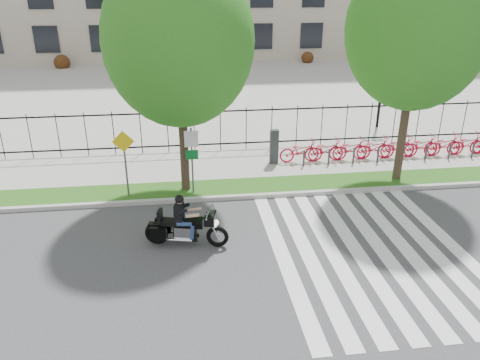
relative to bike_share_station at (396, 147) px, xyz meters
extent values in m
plane|color=#3B3B3D|center=(-8.86, -7.20, -0.65)|extent=(120.00, 120.00, 0.00)
cube|color=#A9A79F|center=(-8.86, -3.10, -0.57)|extent=(60.00, 0.20, 0.15)
cube|color=#1A4F13|center=(-8.86, -2.25, -0.57)|extent=(60.00, 1.50, 0.15)
cube|color=gray|center=(-8.86, 0.25, -0.57)|extent=(60.00, 3.50, 0.15)
cube|color=gray|center=(-8.86, 17.80, -0.60)|extent=(80.00, 34.00, 0.10)
cylinder|color=black|center=(1.14, 4.80, 1.35)|extent=(0.14, 0.14, 4.00)
cylinder|color=black|center=(1.14, 4.80, 3.25)|extent=(0.06, 0.70, 0.70)
sphere|color=white|center=(0.79, 4.80, 3.35)|extent=(0.36, 0.36, 0.36)
sphere|color=white|center=(1.49, 4.80, 3.35)|extent=(0.36, 0.36, 0.36)
cylinder|color=#34251C|center=(-9.37, -2.25, 1.46)|extent=(0.32, 0.32, 3.92)
ellipsoid|color=#1F6216|center=(-9.37, -2.25, 4.97)|extent=(5.15, 5.15, 5.92)
cylinder|color=#34251C|center=(-0.96, -2.25, 1.61)|extent=(0.32, 0.32, 4.21)
ellipsoid|color=#1F6216|center=(-0.96, -2.25, 5.24)|extent=(5.09, 5.09, 5.85)
cube|color=#2D2D33|center=(-5.54, 0.00, 0.25)|extent=(0.35, 0.25, 1.50)
imported|color=red|center=(-4.34, 0.00, 0.00)|extent=(1.89, 0.66, 0.99)
cylinder|color=#2D2D33|center=(-4.34, -0.50, -0.15)|extent=(0.08, 0.08, 0.70)
imported|color=red|center=(-3.24, 0.00, 0.00)|extent=(1.89, 0.66, 0.99)
cylinder|color=#2D2D33|center=(-3.24, -0.50, -0.15)|extent=(0.08, 0.08, 0.70)
imported|color=red|center=(-2.14, 0.00, 0.00)|extent=(1.89, 0.66, 0.99)
cylinder|color=#2D2D33|center=(-2.14, -0.50, -0.15)|extent=(0.08, 0.08, 0.70)
imported|color=red|center=(-1.04, 0.00, 0.00)|extent=(1.89, 0.66, 0.99)
cylinder|color=#2D2D33|center=(-1.04, -0.50, -0.15)|extent=(0.08, 0.08, 0.70)
imported|color=red|center=(0.06, 0.00, 0.00)|extent=(1.89, 0.66, 0.99)
cylinder|color=#2D2D33|center=(0.06, -0.50, -0.15)|extent=(0.08, 0.08, 0.70)
imported|color=red|center=(1.16, 0.00, 0.00)|extent=(1.89, 0.66, 0.99)
cylinder|color=#2D2D33|center=(1.16, -0.50, -0.15)|extent=(0.08, 0.08, 0.70)
imported|color=red|center=(2.26, 0.00, 0.00)|extent=(1.89, 0.66, 0.99)
cylinder|color=#2D2D33|center=(2.26, -0.50, -0.15)|extent=(0.08, 0.08, 0.70)
imported|color=red|center=(3.36, 0.00, 0.00)|extent=(1.89, 0.66, 0.99)
cylinder|color=#2D2D33|center=(3.36, -0.50, -0.15)|extent=(0.08, 0.08, 0.70)
cylinder|color=#59595B|center=(-9.10, -2.60, 0.75)|extent=(0.07, 0.07, 2.50)
cube|color=white|center=(-9.10, -2.64, 1.60)|extent=(0.50, 0.03, 0.60)
cube|color=#0C6626|center=(-9.10, -2.64, 1.00)|extent=(0.45, 0.03, 0.35)
cylinder|color=#59595B|center=(-11.48, -2.60, 0.70)|extent=(0.07, 0.07, 2.40)
cube|color=yellow|center=(-11.48, -2.64, 1.60)|extent=(0.78, 0.03, 0.78)
torus|color=black|center=(-8.51, -6.35, -0.31)|extent=(0.70, 0.28, 0.68)
torus|color=black|center=(-10.35, -5.91, -0.31)|extent=(0.74, 0.31, 0.72)
cube|color=black|center=(-8.71, -6.30, 0.29)|extent=(0.41, 0.60, 0.30)
cube|color=#26262B|center=(-8.64, -6.32, 0.52)|extent=(0.26, 0.52, 0.30)
cube|color=silver|center=(-9.48, -6.12, -0.20)|extent=(0.66, 0.46, 0.40)
cube|color=black|center=(-9.19, -6.19, 0.12)|extent=(0.61, 0.45, 0.26)
cube|color=black|center=(-9.82, -6.04, 0.10)|extent=(0.76, 0.51, 0.14)
cube|color=black|center=(-10.20, -5.95, 0.32)|extent=(0.17, 0.35, 0.34)
cube|color=black|center=(-10.27, -6.24, -0.15)|extent=(0.52, 0.27, 0.40)
cube|color=black|center=(-10.13, -5.66, -0.15)|extent=(0.52, 0.27, 0.40)
cube|color=black|center=(-9.62, -6.08, 0.46)|extent=(0.32, 0.44, 0.52)
sphere|color=tan|center=(-9.59, -6.09, 0.84)|extent=(0.23, 0.23, 0.23)
sphere|color=black|center=(-9.59, -6.09, 0.88)|extent=(0.27, 0.27, 0.27)
camera|label=1|loc=(-9.41, -18.62, 6.78)|focal=35.00mm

